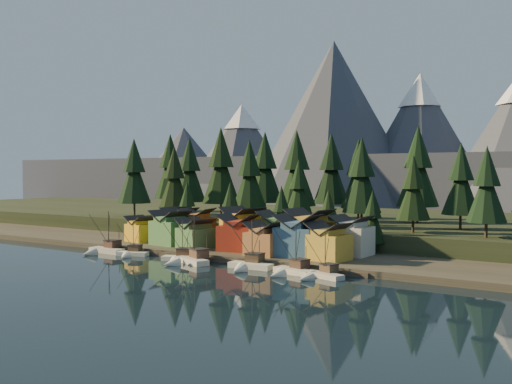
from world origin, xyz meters
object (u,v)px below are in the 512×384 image
Objects in this scene: house_front_1 at (170,227)px; house_back_0 at (179,223)px; boat_2 at (180,253)px; boat_6 at (319,269)px; boat_0 at (103,245)px; boat_1 at (131,249)px; boat_3 at (188,253)px; house_front_0 at (141,228)px; boat_4 at (248,259)px; house_back_1 at (197,225)px; boat_5 at (290,264)px.

house_back_0 is at bearing 123.80° from house_front_1.
boat_2 is at bearing -45.45° from house_back_0.
boat_2 is 37.69m from boat_6.
boat_2 is at bearing 3.30° from boat_0.
boat_0 is 1.23× the size of house_front_1.
boat_2 is (16.31, -0.07, 0.15)m from boat_1.
boat_3 is 35.90m from house_back_0.
boat_4 is at bearing -7.24° from house_front_0.
house_back_1 reaches higher than house_front_1.
boat_4 is at bearing -26.96° from house_back_0.
house_front_1 is (-19.39, 16.09, 3.96)m from boat_3.
boat_0 reaches higher than house_back_0.
boat_0 is 56.88m from boat_5.
boat_6 is at bearing 10.77° from boat_5.
boat_1 is 24.92m from house_back_0.
boat_2 is 1.17× the size of house_back_0.
boat_3 is 29.00m from house_back_1.
boat_5 is 57.29m from house_back_0.
house_back_0 is at bearing 151.35° from house_back_1.
house_front_1 reaches higher than boat_1.
boat_5 is at bearing -42.05° from house_back_1.
boat_5 reaches higher than boat_6.
house_back_1 reaches higher than boat_1.
boat_6 is 67.22m from house_front_0.
house_back_0 reaches higher than boat_4.
house_front_0 is at bearing 179.21° from boat_5.
house_front_1 is 11.07m from house_back_0.
boat_2 is 21.60m from house_front_1.
house_front_1 is at bearing 69.03° from boat_1.
house_back_1 is (-12.32, 22.01, 4.49)m from boat_2.
house_front_1 is at bearing -127.00° from house_back_1.
house_front_1 is 1.05× the size of house_back_0.
boat_4 reaches higher than boat_2.
boat_5 is at bearing -21.91° from house_back_0.
boat_1 is 15.02m from house_front_1.
boat_3 is 1.28× the size of house_front_1.
boat_4 is at bearing 3.11° from boat_0.
boat_0 is 25.35m from house_back_0.
boat_6 is at bearing -10.29° from house_front_1.
boat_5 reaches higher than boat_1.
house_front_0 is at bearing -169.63° from house_back_1.
boat_4 is 1.28× the size of house_back_0.
boat_5 is 1.08× the size of house_back_1.
boat_1 is 20.25m from boat_3.
boat_6 is 1.10× the size of house_back_0.
boat_0 is 18.53m from house_front_1.
boat_2 is 4.24m from boat_3.
boat_0 is at bearing -163.17° from boat_6.
house_front_1 is 8.29m from house_back_1.
boat_4 is 1.15× the size of house_back_1.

